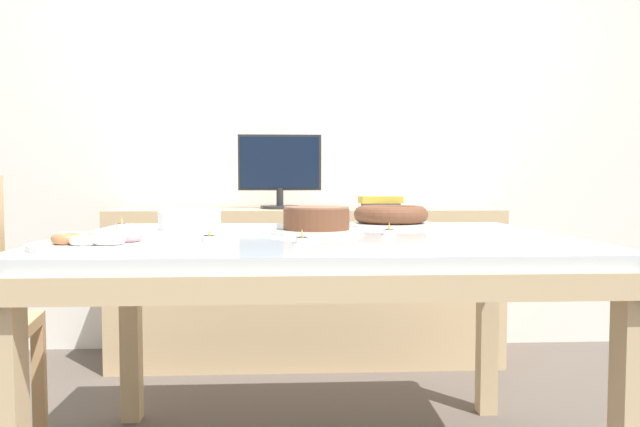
{
  "coord_description": "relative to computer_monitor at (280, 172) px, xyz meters",
  "views": [
    {
      "loc": [
        -0.08,
        -1.72,
        0.92
      ],
      "look_at": [
        0.01,
        0.11,
        0.82
      ],
      "focal_mm": 32.0,
      "sensor_mm": 36.0,
      "label": 1
    }
  ],
  "objects": [
    {
      "name": "sideboard",
      "position": [
        0.14,
        0.0,
        -0.58
      ],
      "size": [
        1.95,
        0.44,
        0.79
      ],
      "color": "#D1B284",
      "rests_on": "ground"
    },
    {
      "name": "tealight_near_front",
      "position": [
        0.09,
        -1.43,
        -0.21
      ],
      "size": [
        0.04,
        0.04,
        0.04
      ],
      "color": "silver",
      "rests_on": "dining_table"
    },
    {
      "name": "cake_golden_bundt",
      "position": [
        0.42,
        -0.85,
        -0.18
      ],
      "size": [
        0.31,
        0.31,
        0.07
      ],
      "color": "white",
      "rests_on": "dining_table"
    },
    {
      "name": "book_stack",
      "position": [
        0.52,
        0.0,
        -0.16
      ],
      "size": [
        0.22,
        0.19,
        0.06
      ],
      "color": "#3F3838",
      "rests_on": "sideboard"
    },
    {
      "name": "wall_back",
      "position": [
        0.14,
        0.3,
        0.32
      ],
      "size": [
        8.0,
        0.1,
        2.6
      ],
      "primitive_type": "cube",
      "color": "white",
      "rests_on": "ground"
    },
    {
      "name": "tealight_right_edge",
      "position": [
        -0.16,
        -1.37,
        -0.21
      ],
      "size": [
        0.04,
        0.04,
        0.04
      ],
      "color": "silver",
      "rests_on": "dining_table"
    },
    {
      "name": "computer_monitor",
      "position": [
        0.0,
        0.0,
        0.0
      ],
      "size": [
        0.42,
        0.2,
        0.38
      ],
      "color": "#262628",
      "rests_on": "sideboard"
    },
    {
      "name": "cake_chocolate_round",
      "position": [
        0.14,
        -1.14,
        -0.18
      ],
      "size": [
        0.29,
        0.29,
        0.08
      ],
      "color": "white",
      "rests_on": "dining_table"
    },
    {
      "name": "tealight_near_cakes",
      "position": [
        -0.54,
        -0.89,
        -0.21
      ],
      "size": [
        0.04,
        0.04,
        0.04
      ],
      "color": "silver",
      "rests_on": "dining_table"
    },
    {
      "name": "tealight_centre",
      "position": [
        0.36,
        -1.19,
        -0.21
      ],
      "size": [
        0.04,
        0.04,
        0.04
      ],
      "color": "silver",
      "rests_on": "dining_table"
    },
    {
      "name": "plate_stack",
      "position": [
        -0.29,
        -0.96,
        -0.19
      ],
      "size": [
        0.21,
        0.21,
        0.06
      ],
      "color": "white",
      "rests_on": "dining_table"
    },
    {
      "name": "pastry_platter",
      "position": [
        -0.41,
        -1.51,
        -0.2
      ],
      "size": [
        0.31,
        0.31,
        0.04
      ],
      "color": "white",
      "rests_on": "dining_table"
    },
    {
      "name": "dining_table",
      "position": [
        0.14,
        -1.2,
        -0.3
      ],
      "size": [
        1.52,
        1.08,
        0.76
      ],
      "color": "silver",
      "rests_on": "ground"
    }
  ]
}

